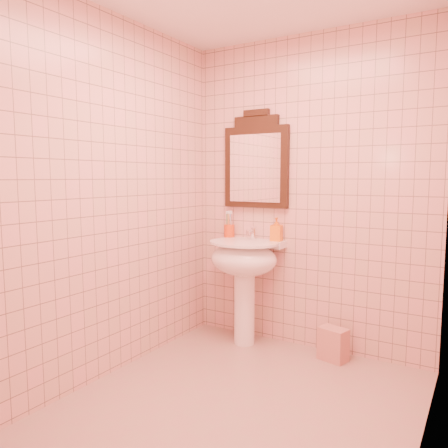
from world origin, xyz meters
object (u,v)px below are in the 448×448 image
Objects in this scene: soap_dispenser at (276,229)px; toothbrush_cup at (229,231)px; pedestal_sink at (244,266)px; mirror at (256,163)px; towel at (333,344)px.

toothbrush_cup is at bearing 172.19° from soap_dispenser.
mirror is at bearing 90.00° from pedestal_sink.
toothbrush_cup is at bearing 145.21° from pedestal_sink.
pedestal_sink is 1.07× the size of mirror.
toothbrush_cup is (-0.24, -0.03, -0.59)m from mirror.
towel is at bearing 4.60° from pedestal_sink.
toothbrush_cup is 1.27m from towel.
soap_dispenser is (0.21, -0.03, -0.55)m from mirror.
mirror is 4.16× the size of soap_dispenser.
mirror reaches higher than pedestal_sink.
mirror is at bearing 8.17° from toothbrush_cup.
mirror is (-0.00, 0.20, 0.85)m from pedestal_sink.
mirror is at bearing 169.13° from towel.
pedestal_sink is 3.46× the size of towel.
toothbrush_cup is at bearing -171.83° from mirror.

